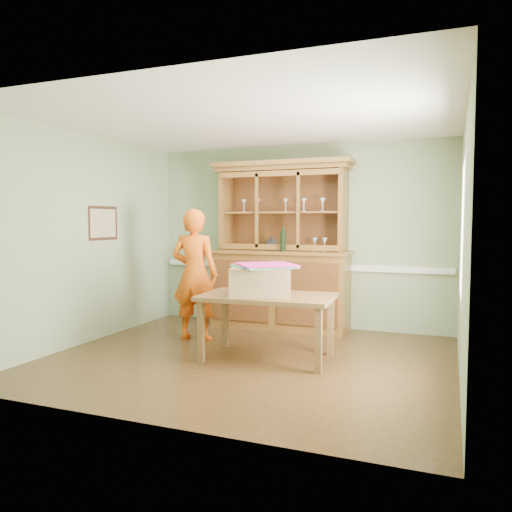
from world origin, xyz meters
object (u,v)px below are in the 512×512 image
at_px(china_hutch, 280,270).
at_px(dining_table, 267,302).
at_px(cardboard_box, 261,281).
at_px(person, 195,274).

bearing_deg(china_hutch, dining_table, -76.37).
bearing_deg(cardboard_box, person, 152.67).
bearing_deg(person, cardboard_box, 146.70).
height_order(cardboard_box, person, person).
height_order(china_hutch, cardboard_box, china_hutch).
xyz_separation_m(dining_table, person, (-1.23, 0.55, 0.22)).
bearing_deg(person, china_hutch, -132.72).
distance_m(dining_table, person, 1.36).
bearing_deg(person, dining_table, 150.01).
xyz_separation_m(china_hutch, dining_table, (0.40, -1.65, -0.20)).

